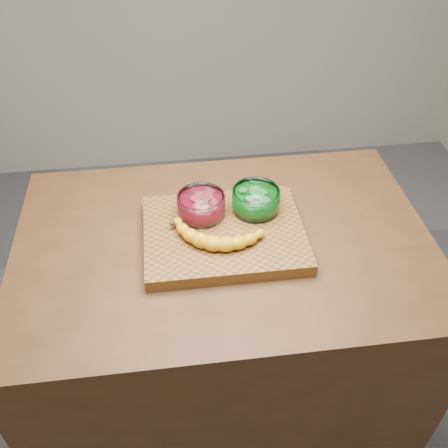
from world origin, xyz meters
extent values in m
plane|color=#545458|center=(0.00, 0.00, 0.00)|extent=(3.50, 3.50, 0.00)
cube|color=#4B2D16|center=(0.00, 0.00, 0.45)|extent=(1.20, 0.80, 0.90)
cube|color=brown|center=(0.00, 0.00, 0.92)|extent=(0.45, 0.35, 0.04)
cylinder|color=white|center=(-0.06, 0.07, 0.97)|extent=(0.14, 0.14, 0.06)
cylinder|color=#B21427|center=(-0.06, 0.07, 0.96)|extent=(0.12, 0.12, 0.04)
cylinder|color=#E24758|center=(-0.06, 0.07, 0.99)|extent=(0.11, 0.11, 0.02)
cylinder|color=white|center=(0.10, 0.08, 0.97)|extent=(0.14, 0.14, 0.07)
cylinder|color=#0F8018|center=(0.10, 0.08, 0.96)|extent=(0.12, 0.12, 0.04)
cylinder|color=#60C75D|center=(0.10, 0.08, 0.99)|extent=(0.11, 0.11, 0.02)
camera|label=1|loc=(-0.13, -1.03, 1.88)|focal=40.00mm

